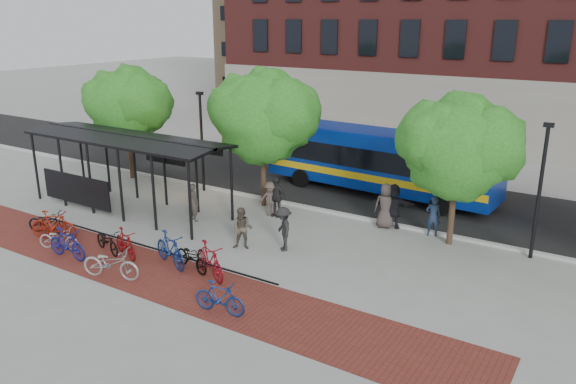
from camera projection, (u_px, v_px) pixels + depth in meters
The scene contains 31 objects.
ground at pixel (278, 240), 22.82m from camera, with size 160.00×160.00×0.00m, color #9E9E99.
asphalt_street at pixel (362, 190), 29.27m from camera, with size 160.00×8.00×0.01m, color black.
curb at pixel (326, 211), 26.03m from camera, with size 160.00×0.25×0.12m, color #B7B7B2.
brick_strip at pixel (154, 274), 19.80m from camera, with size 24.00×3.00×0.01m, color maroon.
bike_rack_rail at pixel (146, 257), 21.19m from camera, with size 12.00×0.05×0.95m, color black.
bus_shelter at pixel (124, 146), 25.68m from camera, with size 10.60×3.07×3.60m.
tree_a at pixel (128, 102), 30.32m from camera, with size 4.90×4.00×6.18m.
tree_b at pixel (265, 113), 25.67m from camera, with size 5.15×4.20×6.47m.
tree_c at pixel (461, 145), 21.20m from camera, with size 4.66×3.80×5.92m.
lamp_post_left at pixel (202, 139), 28.47m from camera, with size 0.35×0.20×5.12m.
lamp_post_right at pixel (540, 188), 20.31m from camera, with size 0.35×0.20×5.12m.
bus at pixel (379, 158), 28.22m from camera, with size 12.14×3.40×3.24m.
bike_0 at pixel (48, 222), 23.38m from camera, with size 0.64×1.84×0.97m, color black.
bike_1 at pixel (54, 225), 22.72m from camera, with size 0.57×2.01×1.21m, color maroon.
bike_2 at pixel (59, 238), 21.77m from camera, with size 0.59×1.70×0.89m, color #A4A4A7.
bike_3 at pixel (67, 244), 20.91m from camera, with size 0.55×1.94×1.16m, color navy.
bike_4 at pixel (107, 241), 21.50m from camera, with size 0.61×1.75×0.92m, color black.
bike_5 at pixel (125, 243), 21.08m from camera, with size 0.51×1.79×1.08m, color maroon.
bike_6 at pixel (111, 263), 19.30m from camera, with size 0.75×2.15×1.13m, color #9D9EA0.
bike_7 at pixel (170, 249), 20.28m from camera, with size 0.59×2.10×1.26m, color navy.
bike_8 at pixel (192, 257), 19.99m from camera, with size 0.65×1.85×0.97m, color black.
bike_9 at pixel (210, 260), 19.40m from camera, with size 0.59×2.08×1.25m, color maroon.
bike_11 at pixel (220, 298), 17.01m from camera, with size 0.49×1.75×1.05m, color navy.
pedestrian_1 at pixel (194, 202), 24.72m from camera, with size 0.63×0.41×1.72m, color #3C3630.
pedestrian_3 at pixel (270, 199), 25.33m from camera, with size 1.04×0.60×1.61m, color #50423B.
pedestrian_4 at pixel (276, 197), 25.27m from camera, with size 1.08×0.45×1.84m, color #292929.
pedestrian_5 at pixel (393, 206), 23.87m from camera, with size 1.81×0.58×1.95m, color black.
pedestrian_6 at pixel (386, 206), 23.87m from camera, with size 0.96×0.62×1.96m, color #453A37.
pedestrian_7 at pixel (433, 216), 23.02m from camera, with size 0.62×0.41×1.70m, color #1E2B47.
pedestrian_8 at pixel (243, 229), 21.70m from camera, with size 0.82×0.64×1.68m, color #4F463B.
pedestrian_9 at pixel (283, 229), 21.56m from camera, with size 1.13×0.65×1.76m, color black.
Camera 1 is at (11.66, -17.70, 8.68)m, focal length 35.00 mm.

